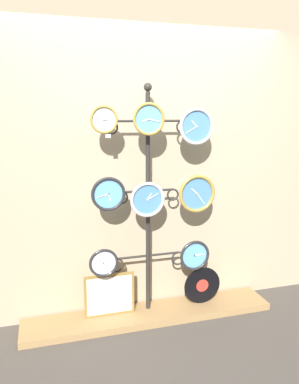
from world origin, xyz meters
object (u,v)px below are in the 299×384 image
clock_middle_center (147,200)px  clock_top_right (196,126)px  clock_middle_left (108,194)px  display_stand (148,234)px  clock_top_left (104,120)px  clock_top_center (149,119)px  clock_middle_right (197,194)px  picture_frame (110,295)px  vinyl_record (202,285)px  clock_bottom_left (104,263)px  clock_bottom_right (194,255)px

clock_middle_center → clock_top_right: bearing=2.6°
clock_middle_left → clock_middle_center: size_ratio=0.95×
display_stand → clock_top_left: 1.04m
clock_top_center → clock_middle_right: (0.42, 0.00, -0.62)m
clock_middle_right → picture_frame: clock_middle_right is taller
clock_middle_right → display_stand: bearing=164.9°
clock_top_right → clock_middle_left: (-0.73, 0.01, -0.52)m
clock_middle_right → vinyl_record: size_ratio=0.94×
clock_middle_right → clock_bottom_left: 0.96m
clock_top_left → clock_top_center: (0.35, -0.01, 0.00)m
clock_top_right → picture_frame: bearing=174.1°
clock_top_center → picture_frame: clock_top_center is taller
clock_top_center → vinyl_record: size_ratio=0.74×
clock_top_center → clock_middle_left: size_ratio=0.93×
clock_bottom_right → vinyl_record: clock_bottom_right is taller
clock_top_left → clock_bottom_right: bearing=1.2°
clock_bottom_left → clock_bottom_right: bearing=2.0°
clock_bottom_right → clock_middle_left: bearing=-179.5°
clock_middle_left → picture_frame: bearing=88.6°
clock_top_right → vinyl_record: bearing=22.6°
clock_top_right → clock_bottom_left: 1.34m
clock_middle_center → picture_frame: size_ratio=0.68×
picture_frame → clock_middle_center: bearing=-16.9°
display_stand → picture_frame: (-0.35, -0.02, -0.51)m
clock_top_left → clock_top_right: size_ratio=0.71×
display_stand → clock_middle_right: 0.54m
display_stand → clock_top_center: (-0.02, -0.11, 0.97)m
display_stand → clock_middle_right: (0.40, -0.11, 0.35)m
clock_middle_left → display_stand: bearing=14.1°
clock_top_right → clock_bottom_right: size_ratio=1.09×
clock_top_center → clock_bottom_left: bearing=-180.0°
clock_top_right → vinyl_record: clock_top_right is taller
clock_top_right → clock_middle_left: 0.90m
clock_top_right → clock_middle_right: 0.56m
vinyl_record → clock_bottom_right: bearing=-162.0°
display_stand → clock_middle_center: 0.35m
display_stand → clock_top_left: (-0.37, -0.10, 0.97)m
clock_top_left → clock_middle_right: (0.77, -0.01, -0.62)m
clock_bottom_left → clock_bottom_right: size_ratio=0.88×
clock_top_center → clock_top_right: clock_top_center is taller
clock_top_left → clock_bottom_right: 1.41m
clock_middle_center → clock_middle_right: 0.44m
clock_middle_left → clock_middle_center: (0.31, -0.03, -0.06)m
clock_top_right → clock_middle_right: clock_top_right is taller
clock_middle_left → picture_frame: 0.90m
display_stand → clock_top_right: display_stand is taller
display_stand → clock_bottom_left: (-0.41, -0.11, -0.18)m
clock_top_center → clock_bottom_left: (-0.38, -0.00, -1.15)m
clock_middle_right → vinyl_record: (0.10, 0.06, -0.88)m
clock_middle_left → clock_bottom_left: size_ratio=1.15×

